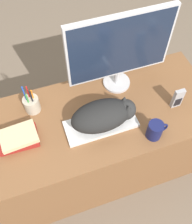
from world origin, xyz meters
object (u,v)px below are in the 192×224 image
object	(u,v)px
keyboard	(101,124)
pen_cup	(32,104)
phone	(178,99)
cat	(105,115)
coffee_mug	(155,130)
book_stack	(18,138)
monitor	(120,49)

from	to	relation	value
keyboard	pen_cup	world-z (taller)	pen_cup
phone	keyboard	bearing A→B (deg)	178.24
keyboard	phone	world-z (taller)	phone
cat	pen_cup	xyz separation A→B (m)	(-0.36, 0.23, -0.05)
coffee_mug	pen_cup	size ratio (longest dim) A/B	0.58
pen_cup	book_stack	xyz separation A→B (m)	(-0.11, -0.18, -0.02)
keyboard	pen_cup	size ratio (longest dim) A/B	1.97
monitor	phone	xyz separation A→B (m)	(0.27, -0.27, -0.22)
pen_cup	phone	size ratio (longest dim) A/B	1.49
monitor	phone	world-z (taller)	monitor
keyboard	monitor	distance (m)	0.43
phone	book_stack	size ratio (longest dim) A/B	0.63
pen_cup	book_stack	world-z (taller)	pen_cup
monitor	coffee_mug	xyz separation A→B (m)	(0.06, -0.41, -0.23)
keyboard	cat	size ratio (longest dim) A/B	1.11
phone	pen_cup	bearing A→B (deg)	162.80
coffee_mug	book_stack	size ratio (longest dim) A/B	0.55
monitor	keyboard	bearing A→B (deg)	-127.50
keyboard	phone	xyz separation A→B (m)	(0.46, -0.01, 0.06)
monitor	pen_cup	world-z (taller)	monitor
cat	coffee_mug	bearing A→B (deg)	-33.63
cat	coffee_mug	world-z (taller)	cat
cat	book_stack	xyz separation A→B (m)	(-0.47, 0.05, -0.07)
monitor	pen_cup	distance (m)	0.59
cat	phone	size ratio (longest dim) A/B	2.66
keyboard	coffee_mug	xyz separation A→B (m)	(0.25, -0.15, 0.04)
cat	book_stack	world-z (taller)	cat
phone	book_stack	distance (m)	0.92
cat	coffee_mug	xyz separation A→B (m)	(0.23, -0.15, -0.04)
coffee_mug	phone	size ratio (longest dim) A/B	0.87
pen_cup	cat	bearing A→B (deg)	-32.94
pen_cup	monitor	bearing A→B (deg)	2.48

